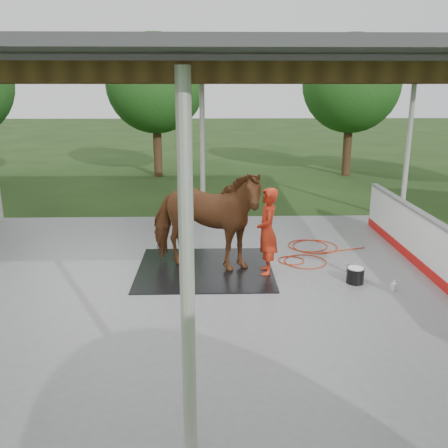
{
  "coord_description": "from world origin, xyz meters",
  "views": [
    {
      "loc": [
        0.23,
        -9.03,
        3.74
      ],
      "look_at": [
        0.48,
        0.36,
        1.11
      ],
      "focal_mm": 40.0,
      "sensor_mm": 36.0,
      "label": 1
    }
  ],
  "objects_px": {
    "horse": "(205,219)",
    "handler": "(267,231)",
    "dasher_board": "(437,253)",
    "wash_bucket": "(355,275)"
  },
  "relations": [
    {
      "from": "dasher_board",
      "to": "wash_bucket",
      "type": "xyz_separation_m",
      "value": [
        -1.6,
        -0.13,
        -0.38
      ]
    },
    {
      "from": "horse",
      "to": "dasher_board",
      "type": "bearing_deg",
      "value": -79.63
    },
    {
      "from": "dasher_board",
      "to": "wash_bucket",
      "type": "height_order",
      "value": "dasher_board"
    },
    {
      "from": "dasher_board",
      "to": "horse",
      "type": "relative_size",
      "value": 3.22
    },
    {
      "from": "handler",
      "to": "dasher_board",
      "type": "bearing_deg",
      "value": 84.94
    },
    {
      "from": "dasher_board",
      "to": "horse",
      "type": "bearing_deg",
      "value": 171.3
    },
    {
      "from": "horse",
      "to": "wash_bucket",
      "type": "xyz_separation_m",
      "value": [
        2.9,
        -0.82,
        -0.91
      ]
    },
    {
      "from": "horse",
      "to": "handler",
      "type": "bearing_deg",
      "value": -82.14
    },
    {
      "from": "wash_bucket",
      "to": "dasher_board",
      "type": "bearing_deg",
      "value": 4.49
    },
    {
      "from": "dasher_board",
      "to": "handler",
      "type": "height_order",
      "value": "handler"
    }
  ]
}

